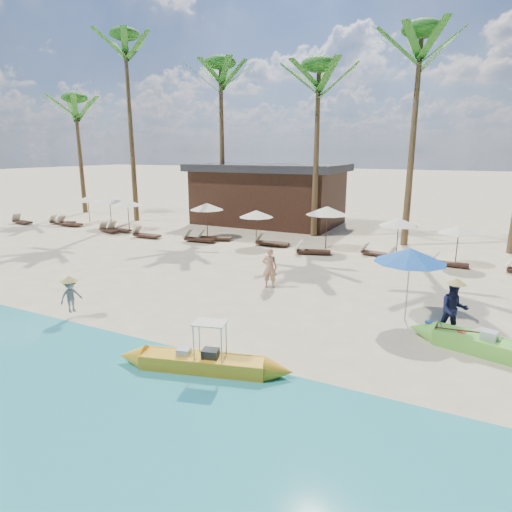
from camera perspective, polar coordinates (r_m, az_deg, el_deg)
The scene contains 35 objects.
ground at distance 13.33m, azimuth 1.41°, elevation -9.19°, with size 240.00×240.00×0.00m, color beige.
wet_sand_strip at distance 9.56m, azimuth -12.13°, elevation -19.56°, with size 240.00×4.50×0.01m, color tan.
green_canoe at distance 12.91m, azimuth 30.38°, elevation -10.84°, with size 5.52×1.74×0.71m.
yellow_canoe at distance 10.78m, azimuth -7.08°, elevation -13.94°, with size 4.84×1.60×1.28m.
tourist at distance 16.62m, azimuth 1.84°, elevation -1.60°, with size 0.58×0.38×1.59m, color tan.
vendor_green at distance 13.53m, azimuth 24.83°, elevation -6.48°, with size 0.79×0.62×1.63m, color #141838.
vendor_yellow at distance 14.91m, azimuth -23.45°, elevation -4.88°, with size 0.70×0.40×1.09m, color gray.
blue_umbrella at distance 13.86m, azimuth 19.88°, elevation 0.09°, with size 2.18×2.18×2.34m.
resort_parasol_0 at distance 34.34m, azimuth -21.52°, elevation 7.11°, with size 1.90×1.90×1.95m.
lounger_0_left at distance 35.91m, azimuth -28.81°, elevation 4.12°, with size 1.96×0.84×0.64m.
lounger_0_right at distance 34.33m, azimuth -24.57°, elevation 4.20°, with size 1.95×1.06×0.63m.
resort_parasol_1 at distance 31.83m, azimuth -18.95°, elevation 7.08°, with size 2.02×2.02×2.08m.
lounger_1_left at distance 33.27m, azimuth -23.73°, elevation 4.04°, with size 2.00×0.68×0.67m.
lounger_1_right at distance 29.76m, azimuth -19.15°, elevation 3.35°, with size 1.76×0.98×0.57m.
resort_parasol_2 at distance 30.22m, azimuth -16.75°, elevation 6.80°, with size 1.96×1.96×2.02m.
lounger_2_left at distance 29.74m, azimuth -17.86°, elevation 3.45°, with size 1.79×0.68×0.60m.
resort_parasol_3 at distance 26.40m, azimuth -6.59°, elevation 6.57°, with size 2.06×2.06×2.13m.
lounger_3_left at distance 27.27m, azimuth -14.54°, elevation 2.82°, with size 1.90×0.59×0.65m.
lounger_3_right at distance 25.38m, azimuth -7.79°, elevation 2.35°, with size 1.95×0.73×0.65m.
resort_parasol_4 at distance 24.01m, azimuth 0.03°, elevation 5.65°, with size 1.93×1.93×1.99m.
lounger_4_left at distance 25.64m, azimuth -5.75°, elevation 2.53°, with size 2.03×1.22×0.66m.
lounger_4_right at distance 24.14m, azimuth 1.86°, elevation 1.88°, with size 1.94×0.65×0.65m.
resort_parasol_5 at distance 23.33m, azimuth 9.45°, elevation 6.00°, with size 2.27×2.27×2.34m.
lounger_5_left at distance 22.32m, azimuth 7.34°, elevation 0.76°, with size 1.92×1.06×0.62m.
resort_parasol_6 at distance 22.45m, azimuth 18.49°, elevation 4.33°, with size 1.92×1.92×1.98m.
lounger_6_left at distance 22.63m, azimuth 15.61°, elevation 0.48°, with size 1.73×0.80×0.57m.
lounger_6_right at distance 21.31m, azimuth 19.24°, elevation -0.49°, with size 2.08×0.95×0.68m.
resort_parasol_7 at distance 21.85m, azimuth 25.44°, elevation 3.19°, with size 1.81×1.81×1.87m.
lounger_7_left at distance 21.75m, azimuth 24.21°, elevation -0.78°, with size 1.66×0.63×0.55m.
palm_0 at distance 40.04m, azimuth -22.86°, elevation 16.95°, with size 2.08×2.08×9.90m.
palm_1 at distance 34.40m, azimuth -16.85°, elevation 22.66°, with size 2.08×2.08×13.60m.
palm_2 at distance 30.76m, azimuth -4.70°, elevation 21.20°, with size 2.08×2.08×11.33m.
palm_3 at distance 27.01m, azimuth 8.31°, elevation 20.85°, with size 2.08×2.08×10.52m.
palm_4 at distance 25.68m, azimuth 20.90°, elevation 22.48°, with size 2.08×2.08×11.70m.
pavilion_west at distance 31.66m, azimuth 1.67°, elevation 8.35°, with size 10.80×6.60×4.30m.
Camera 1 is at (5.15, -11.14, 5.21)m, focal length 30.00 mm.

